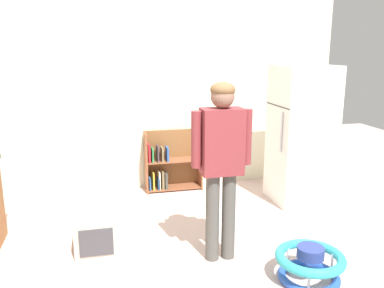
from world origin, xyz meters
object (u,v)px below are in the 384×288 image
(refrigerator, at_px, (301,135))
(pet_carrier, at_px, (96,230))
(standing_person, at_px, (222,156))
(baby_walker, at_px, (310,264))
(bookshelf, at_px, (169,164))

(refrigerator, height_order, pet_carrier, refrigerator)
(standing_person, height_order, baby_walker, standing_person)
(standing_person, bearing_deg, refrigerator, 39.87)
(standing_person, bearing_deg, baby_walker, -40.80)
(bookshelf, bearing_deg, standing_person, -86.40)
(bookshelf, distance_m, standing_person, 2.15)
(bookshelf, relative_size, standing_person, 0.50)
(refrigerator, distance_m, pet_carrier, 2.81)
(standing_person, relative_size, pet_carrier, 3.08)
(bookshelf, relative_size, pet_carrier, 1.54)
(pet_carrier, bearing_deg, refrigerator, 15.27)
(refrigerator, bearing_deg, standing_person, -140.13)
(baby_walker, relative_size, pet_carrier, 1.09)
(standing_person, xyz_separation_m, pet_carrier, (-1.16, 0.51, -0.85))
(standing_person, relative_size, baby_walker, 2.81)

